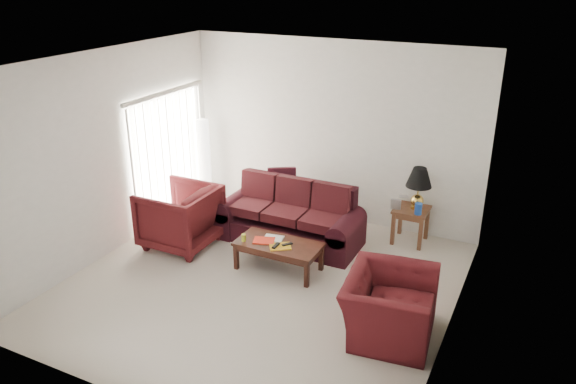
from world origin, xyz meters
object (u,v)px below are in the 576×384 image
Objects in this scene: end_table at (410,225)px; floor_lamp at (204,161)px; sofa at (288,214)px; armchair_left at (180,217)px; coffee_table at (279,256)px; armchair_right at (389,306)px.

end_table is 3.81m from floor_lamp.
sofa is 2.15× the size of armchair_left.
coffee_table is at bearing -130.79° from end_table.
armchair_right is 1.99m from coffee_table.
armchair_right is (3.54, -0.78, -0.10)m from armchair_left.
floor_lamp reaches higher than end_table.
sofa is 1.44× the size of floor_lamp.
armchair_left is (-1.44, -0.84, 0.02)m from sofa.
armchair_left is at bearing 71.12° from armchair_right.
end_table reaches higher than coffee_table.
floor_lamp reaches higher than armchair_right.
armchair_left reaches higher than coffee_table.
floor_lamp reaches higher than sofa.
armchair_right is (4.16, -2.39, -0.41)m from floor_lamp.
armchair_right is at bearing 77.61° from armchair_left.
coffee_table is (2.32, -1.63, -0.57)m from floor_lamp.
end_table is 3.57m from armchair_left.
armchair_left is (0.62, -1.62, -0.31)m from floor_lamp.
sofa is at bearing -154.36° from end_table.
armchair_left is at bearing -158.59° from coffee_table.
sofa is at bearing 129.08° from coffee_table.
sofa is at bearing 45.85° from armchair_right.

